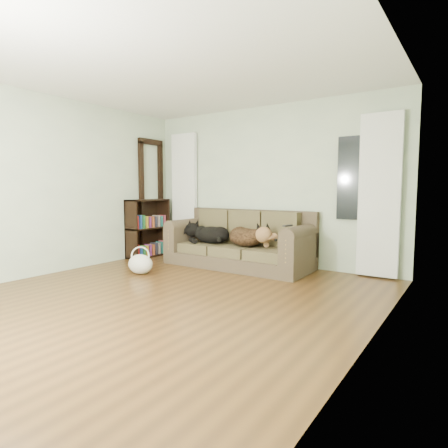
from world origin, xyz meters
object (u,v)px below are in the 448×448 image
Objects in this scene: dog_black_lab at (210,235)px; tote_bag at (140,263)px; bookshelf at (148,229)px; dog_shepherd at (248,237)px; sofa at (238,239)px.

dog_black_lab is 1.68× the size of tote_bag.
dog_black_lab is at bearing 6.74° from bookshelf.
tote_bag is at bearing 84.30° from dog_shepherd.
dog_black_lab is 0.63× the size of bookshelf.
bookshelf reaches higher than tote_bag.
bookshelf is at bearing -165.31° from dog_black_lab.
dog_black_lab is 1.34m from bookshelf.
bookshelf is at bearing -175.73° from sofa.
tote_bag is at bearing -46.45° from bookshelf.
dog_shepherd is at bearing 5.99° from bookshelf.
sofa reaches higher than tote_bag.
tote_bag is 0.38× the size of bookshelf.
bookshelf reaches higher than sofa.
dog_shepherd is at bearing 12.53° from dog_black_lab.
dog_shepherd is (0.72, 0.03, 0.01)m from dog_black_lab.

